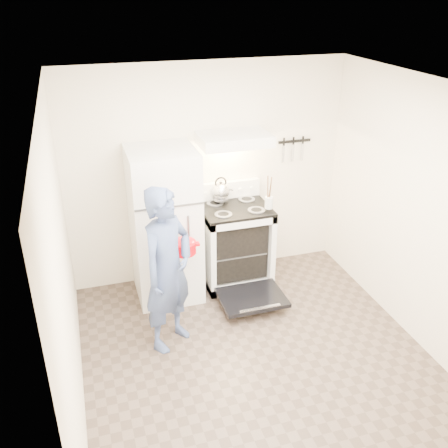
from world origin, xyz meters
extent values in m
plane|color=brown|center=(0.00, 0.00, 0.00)|extent=(3.60, 3.60, 0.00)
cube|color=#F4E7CC|center=(0.00, 1.80, 1.25)|extent=(3.20, 0.02, 2.50)
cube|color=white|center=(-0.58, 1.45, 0.85)|extent=(0.70, 0.70, 1.70)
cube|color=white|center=(0.23, 1.48, 0.46)|extent=(0.76, 0.65, 0.92)
cube|color=black|center=(0.23, 1.48, 0.94)|extent=(0.76, 0.65, 0.03)
cube|color=white|center=(0.23, 1.76, 1.05)|extent=(0.76, 0.07, 0.20)
cube|color=black|center=(0.23, 0.88, 0.12)|extent=(0.70, 0.54, 0.04)
cube|color=slate|center=(0.23, 1.48, 0.44)|extent=(0.60, 0.52, 0.01)
cube|color=white|center=(0.23, 1.55, 1.71)|extent=(0.76, 0.50, 0.12)
cube|color=black|center=(1.05, 1.79, 1.55)|extent=(0.40, 0.02, 0.03)
cylinder|color=#8F6B50|center=(0.15, 1.51, 0.45)|extent=(0.31, 0.31, 0.02)
cylinder|color=silver|center=(0.55, 1.28, 1.05)|extent=(0.10, 0.10, 0.13)
imported|color=navy|center=(-0.72, 0.58, 0.82)|extent=(0.71, 0.68, 1.64)
camera|label=1|loc=(-1.39, -3.36, 3.22)|focal=40.00mm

